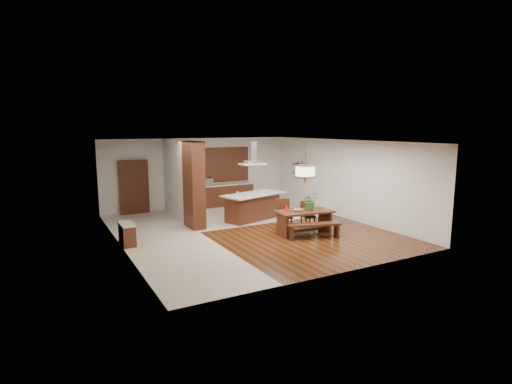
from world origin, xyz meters
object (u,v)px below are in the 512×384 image
island_cup (263,192)px  dining_table (304,217)px  range_hood (253,152)px  microwave (205,182)px  foliage_plant (310,201)px  fruit_bowl (298,210)px  dining_bench (314,231)px  pendant_lantern (305,163)px  dining_chair_right (308,215)px  kitchen_island (253,206)px  dining_chair_left (284,215)px  hallway_console (127,234)px

island_cup → dining_table: bearing=-85.4°
range_hood → microwave: size_ratio=1.63×
foliage_plant → fruit_bowl: size_ratio=2.22×
fruit_bowl → range_hood: bearing=97.5°
dining_table → range_hood: bearing=102.9°
dining_bench → pendant_lantern: 2.11m
dining_chair_right → kitchen_island: kitchen_island is taller
dining_table → pendant_lantern: 1.70m
dining_chair_left → foliage_plant: bearing=-24.0°
foliage_plant → kitchen_island: foliage_plant is taller
hallway_console → dining_table: bearing=-14.9°
dining_chair_right → fruit_bowl: size_ratio=3.56×
dining_bench → hallway_console: bearing=158.5°
hallway_console → foliage_plant: (5.46, -1.35, 0.70)m
dining_table → dining_chair_left: (-0.38, 0.59, -0.03)m
hallway_console → dining_bench: bearing=-21.5°
dining_chair_right → range_hood: range_hood is taller
dining_chair_right → range_hood: size_ratio=1.00×
dining_bench → dining_chair_left: (-0.31, 1.22, 0.28)m
pendant_lantern → range_hood: (-0.56, 2.43, 0.22)m
dining_table → microwave: bearing=102.9°
pendant_lantern → range_hood: bearing=102.9°
dining_chair_right → foliage_plant: 0.77m
dining_chair_left → range_hood: bearing=112.5°
foliage_plant → dining_bench: bearing=-115.2°
pendant_lantern → microwave: pendant_lantern is taller
fruit_bowl → pendant_lantern: bearing=-1.3°
pendant_lantern → kitchen_island: pendant_lantern is taller
dining_table → dining_bench: (-0.07, -0.64, -0.31)m
dining_table → range_hood: size_ratio=2.06×
dining_bench → fruit_bowl: fruit_bowl is taller
dining_bench → foliage_plant: bearing=64.8°
dining_chair_left → dining_chair_right: (0.88, -0.10, -0.06)m
dining_chair_right → island_cup: bearing=117.1°
microwave → kitchen_island: bearing=-89.8°
fruit_bowl → dining_chair_left: bearing=103.9°
microwave → range_hood: bearing=-89.7°
dining_table → dining_chair_right: 0.70m
dining_bench → range_hood: range_hood is taller
dining_table → range_hood: 3.15m
dining_chair_left → pendant_lantern: (0.38, -0.59, 1.73)m
dining_chair_left → kitchen_island: (-0.18, 1.84, -0.01)m
dining_table → foliage_plant: (0.25, 0.04, 0.48)m
dining_bench → foliage_plant: size_ratio=2.94×
range_hood → hallway_console: bearing=-167.4°
kitchen_island → microwave: 3.07m
hallway_console → pendant_lantern: 5.73m
fruit_bowl → microwave: 5.46m
kitchen_island → range_hood: bearing=73.2°
dining_chair_right → island_cup: 2.03m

